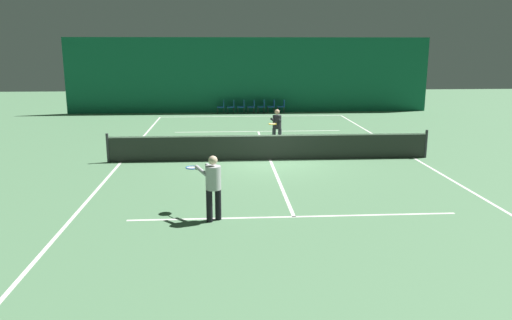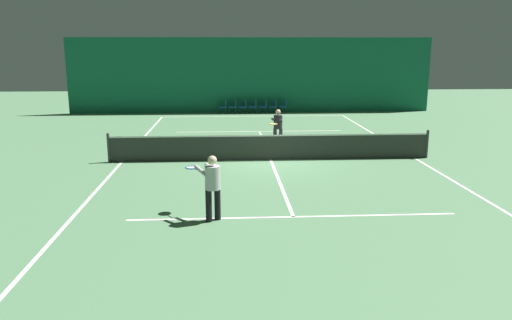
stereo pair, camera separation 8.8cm
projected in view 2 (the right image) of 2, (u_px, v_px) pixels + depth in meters
ground_plane at (271, 160)px, 18.67m from camera, size 60.00×60.00×0.00m
backdrop_curtain at (252, 75)px, 31.59m from camera, size 23.00×0.12×4.70m
court_line_baseline_far at (253, 116)px, 30.24m from camera, size 11.00×0.10×0.00m
court_line_service_far at (259, 131)px, 24.89m from camera, size 8.25×0.10×0.00m
court_line_service_near at (293, 217)px, 12.44m from camera, size 8.25×0.10×0.00m
court_line_sideline_left at (122, 162)px, 18.34m from camera, size 0.10×23.80×0.00m
court_line_sideline_right at (414, 158)px, 18.99m from camera, size 0.10×23.80×0.00m
court_line_centre at (271, 160)px, 18.66m from camera, size 0.10×12.80×0.00m
tennis_net at (271, 147)px, 18.55m from camera, size 12.00×0.10×1.07m
player_near at (212, 183)px, 12.01m from camera, size 1.04×1.30×1.62m
player_far at (278, 125)px, 20.86m from camera, size 0.71×1.36×1.59m
courtside_chair_0 at (224, 106)px, 31.37m from camera, size 0.44×0.44×0.84m
courtside_chair_1 at (234, 106)px, 31.40m from camera, size 0.44×0.44×0.84m
courtside_chair_2 at (244, 106)px, 31.44m from camera, size 0.44×0.44×0.84m
courtside_chair_3 at (254, 106)px, 31.48m from camera, size 0.44×0.44×0.84m
courtside_chair_4 at (264, 106)px, 31.52m from camera, size 0.44×0.44×0.84m
courtside_chair_5 at (274, 106)px, 31.55m from camera, size 0.44×0.44×0.84m
courtside_chair_6 at (284, 105)px, 31.59m from camera, size 0.44×0.44×0.84m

